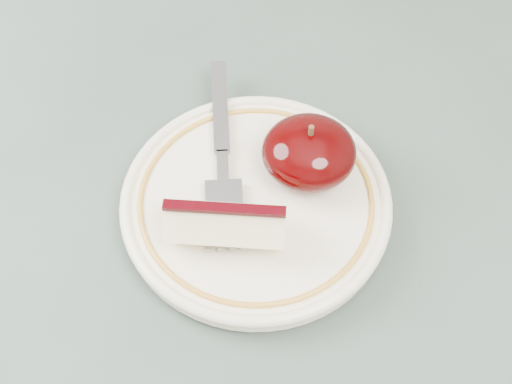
{
  "coord_description": "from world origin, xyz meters",
  "views": [
    {
      "loc": [
        0.09,
        -0.23,
        1.2
      ],
      "look_at": [
        0.08,
        0.06,
        0.78
      ],
      "focal_mm": 50.0,
      "sensor_mm": 36.0,
      "label": 1
    }
  ],
  "objects_px": {
    "plate": "(256,203)",
    "fork": "(222,153)",
    "table": "(156,326)",
    "apple_half": "(309,152)"
  },
  "relations": [
    {
      "from": "table",
      "to": "fork",
      "type": "distance_m",
      "value": 0.15
    },
    {
      "from": "plate",
      "to": "apple_half",
      "type": "bearing_deg",
      "value": 37.5
    },
    {
      "from": "fork",
      "to": "plate",
      "type": "bearing_deg",
      "value": -149.84
    },
    {
      "from": "table",
      "to": "plate",
      "type": "height_order",
      "value": "plate"
    },
    {
      "from": "apple_half",
      "to": "fork",
      "type": "relative_size",
      "value": 0.39
    },
    {
      "from": "apple_half",
      "to": "fork",
      "type": "height_order",
      "value": "apple_half"
    },
    {
      "from": "apple_half",
      "to": "table",
      "type": "bearing_deg",
      "value": -143.72
    },
    {
      "from": "plate",
      "to": "fork",
      "type": "distance_m",
      "value": 0.05
    },
    {
      "from": "table",
      "to": "fork",
      "type": "xyz_separation_m",
      "value": [
        0.05,
        0.09,
        0.11
      ]
    },
    {
      "from": "plate",
      "to": "apple_half",
      "type": "height_order",
      "value": "apple_half"
    }
  ]
}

